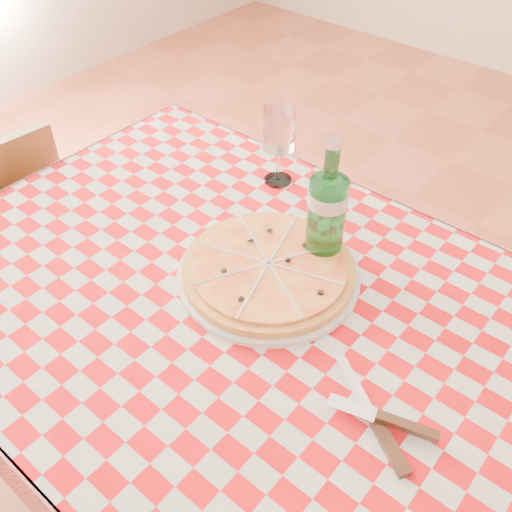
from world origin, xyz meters
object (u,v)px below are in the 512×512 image
Objects in this scene: dining_table at (244,336)px; chair_far at (1,247)px; pizza_plate at (269,268)px; water_bottle at (327,204)px; wine_glass at (279,146)px.

chair_far reaches higher than dining_table.
chair_far reaches higher than pizza_plate.
wine_glass is (-0.23, 0.15, -0.04)m from water_bottle.
chair_far is at bearing -169.28° from pizza_plate.
chair_far is 2.35× the size of pizza_plate.
dining_table is 0.86m from chair_far.
pizza_plate is at bearing -54.82° from wine_glass.
pizza_plate is 0.33m from wine_glass.
chair_far is 0.86m from wine_glass.
dining_table is at bearing -85.96° from pizza_plate.
chair_far is 0.90m from pizza_plate.
wine_glass is at bearing 119.09° from dining_table.
water_bottle reaches higher than wine_glass.
chair_far is at bearing -146.92° from wine_glass.
water_bottle reaches higher than pizza_plate.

